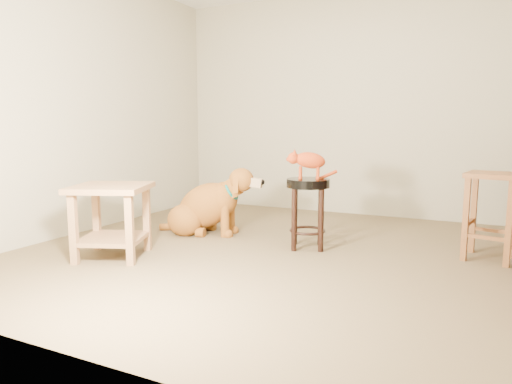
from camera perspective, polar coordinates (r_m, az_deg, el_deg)
The scene contains 7 objects.
floor at distance 3.76m, azimuth 5.39°, elevation -7.90°, with size 4.50×4.00×0.01m, color brown.
room_shell at distance 3.67m, azimuth 5.75°, elevation 18.14°, with size 4.54×4.04×2.62m.
padded_stool at distance 3.91m, azimuth 6.50°, elevation -0.89°, with size 0.39×0.39×0.60m.
wood_stool at distance 4.00m, azimuth 27.26°, elevation -2.56°, with size 0.43×0.43×0.69m.
side_table at distance 3.79m, azimuth -17.61°, elevation -2.14°, with size 0.73×0.73×0.58m.
golden_retriever at distance 4.47m, azimuth -6.17°, elevation -1.91°, with size 1.09×0.59×0.70m.
tabby_kitten at distance 3.88m, azimuth 6.43°, elevation 3.85°, with size 0.40×0.27×0.28m.
Camera 1 is at (1.25, -3.39, 1.03)m, focal length 32.00 mm.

